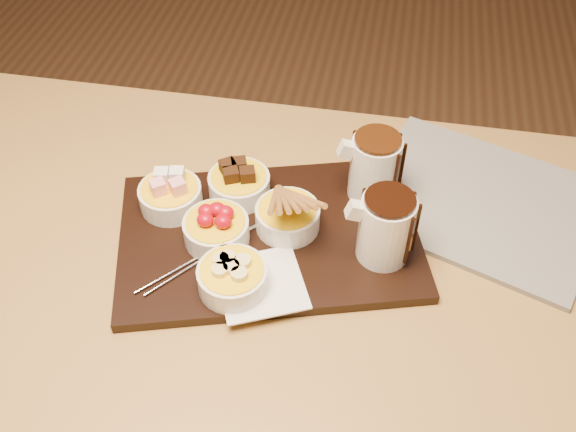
% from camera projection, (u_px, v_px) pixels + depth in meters
% --- Properties ---
extents(dining_table, '(1.20, 0.80, 0.75)m').
position_uv_depth(dining_table, '(217.00, 295.00, 1.05)').
color(dining_table, '#A37A3C').
rests_on(dining_table, ground).
extents(serving_board, '(0.53, 0.42, 0.02)m').
position_uv_depth(serving_board, '(269.00, 236.00, 1.00)').
color(serving_board, black).
rests_on(serving_board, dining_table).
extents(napkin, '(0.16, 0.16, 0.00)m').
position_uv_depth(napkin, '(261.00, 284.00, 0.92)').
color(napkin, white).
rests_on(napkin, serving_board).
extents(bowl_marshmallows, '(0.10, 0.10, 0.04)m').
position_uv_depth(bowl_marshmallows, '(171.00, 197.00, 1.02)').
color(bowl_marshmallows, white).
rests_on(bowl_marshmallows, serving_board).
extents(bowl_cake, '(0.10, 0.10, 0.04)m').
position_uv_depth(bowl_cake, '(239.00, 185.00, 1.04)').
color(bowl_cake, white).
rests_on(bowl_cake, serving_board).
extents(bowl_strawberries, '(0.10, 0.10, 0.04)m').
position_uv_depth(bowl_strawberries, '(216.00, 230.00, 0.97)').
color(bowl_strawberries, white).
rests_on(bowl_strawberries, serving_board).
extents(bowl_biscotti, '(0.10, 0.10, 0.04)m').
position_uv_depth(bowl_biscotti, '(288.00, 218.00, 0.99)').
color(bowl_biscotti, white).
rests_on(bowl_biscotti, serving_board).
extents(bowl_bananas, '(0.10, 0.10, 0.04)m').
position_uv_depth(bowl_bananas, '(233.00, 278.00, 0.91)').
color(bowl_bananas, white).
rests_on(bowl_bananas, serving_board).
extents(pitcher_dark_chocolate, '(0.10, 0.10, 0.11)m').
position_uv_depth(pitcher_dark_chocolate, '(386.00, 228.00, 0.92)').
color(pitcher_dark_chocolate, silver).
rests_on(pitcher_dark_chocolate, serving_board).
extents(pitcher_milk_chocolate, '(0.10, 0.10, 0.11)m').
position_uv_depth(pitcher_milk_chocolate, '(374.00, 168.00, 1.01)').
color(pitcher_milk_chocolate, silver).
rests_on(pitcher_milk_chocolate, serving_board).
extents(fondue_skewers, '(0.21, 0.19, 0.01)m').
position_uv_depth(fondue_skewers, '(211.00, 250.00, 0.96)').
color(fondue_skewers, silver).
rests_on(fondue_skewers, serving_board).
extents(newspaper, '(0.45, 0.41, 0.01)m').
position_uv_depth(newspaper, '(478.00, 201.00, 1.06)').
color(newspaper, beige).
rests_on(newspaper, dining_table).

